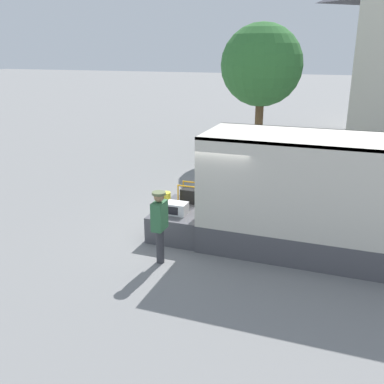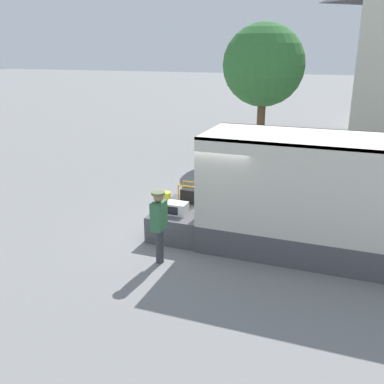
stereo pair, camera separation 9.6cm
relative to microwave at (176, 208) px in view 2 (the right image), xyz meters
The scene contains 7 objects.
ground_plane 1.18m from the microwave, 31.94° to the left, with size 160.00×160.00×0.00m, color gray.
tailgate_deck 0.66m from the microwave, 85.34° to the left, with size 1.36×2.01×0.68m, color #4C4C51.
microwave is the anchor object (origin of this frame).
portable_generator 0.96m from the microwave, 88.66° to the left, with size 0.56×0.43×0.53m.
orange_bucket 0.62m from the microwave, 139.00° to the left, with size 0.27×0.27×0.40m.
worker_person 1.38m from the microwave, 83.69° to the right, with size 0.31×0.44×1.70m.
street_tree 10.07m from the microwave, 89.34° to the left, with size 3.51×3.51×5.78m.
Camera 2 is at (3.24, -9.81, 4.65)m, focal length 40.00 mm.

